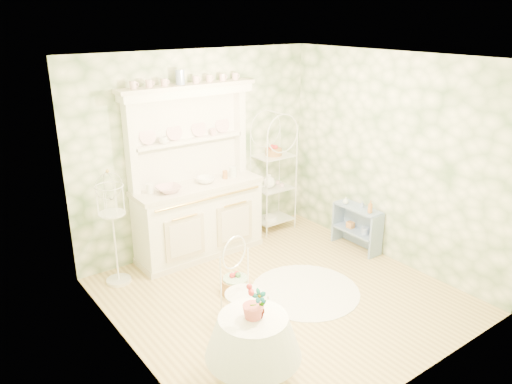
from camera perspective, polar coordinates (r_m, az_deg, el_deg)
floor at (r=5.98m, az=2.92°, el=-11.76°), size 3.60×3.60×0.00m
ceiling at (r=5.11m, az=3.46°, el=14.99°), size 3.60×3.60×0.00m
wall_left at (r=4.54m, az=-14.68°, el=-3.94°), size 3.60×3.60×0.00m
wall_right at (r=6.64m, az=15.24°, el=3.59°), size 3.60×3.60×0.00m
wall_back at (r=6.81m, az=-6.55°, el=4.56°), size 3.60×3.60×0.00m
wall_front at (r=4.28m, az=18.80°, el=-5.88°), size 3.60×3.60×0.00m
kitchen_dresser at (r=6.54m, az=-6.75°, el=2.04°), size 1.87×0.61×2.29m
bakers_rack at (r=7.38m, az=2.01°, el=2.77°), size 0.60×0.43×1.93m
side_shelf at (r=7.11m, az=11.43°, el=-4.15°), size 0.32×0.69×0.58m
round_table at (r=4.51m, az=-0.32°, el=-17.62°), size 0.79×0.79×0.77m
cafe_chair at (r=5.16m, az=-1.34°, el=-11.89°), size 0.46×0.46×0.84m
birdcage_stand at (r=6.18m, az=-15.95°, el=-4.39°), size 0.32×0.32×1.35m
floor_basket at (r=5.98m, az=-2.35°, el=-10.54°), size 0.38×0.38×0.21m
lace_rug at (r=6.08m, az=5.64°, el=-11.19°), size 1.56×1.56×0.01m
bowl_floral at (r=6.34m, az=-9.95°, el=0.07°), size 0.33×0.33×0.08m
bowl_white at (r=6.62m, az=-5.80°, el=1.13°), size 0.25×0.25×0.08m
cup_left at (r=6.38m, az=-10.57°, el=5.71°), size 0.15×0.15×0.09m
cup_right at (r=6.73m, az=-4.91°, el=6.71°), size 0.11×0.11×0.09m
potted_geranium at (r=4.24m, az=0.38°, el=-12.66°), size 0.15×0.11×0.26m
bottle_amber at (r=6.79m, az=12.91°, el=-1.81°), size 0.08×0.08×0.18m
bottle_blue at (r=6.96m, az=12.02°, el=-1.46°), size 0.05×0.05×0.09m
bottle_glass at (r=7.05m, az=10.21°, el=-1.12°), size 0.09×0.09×0.10m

